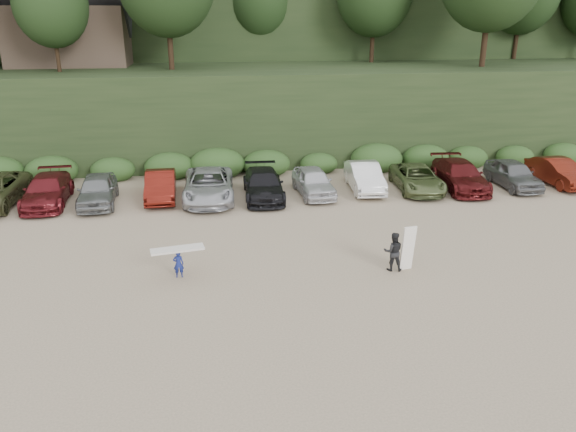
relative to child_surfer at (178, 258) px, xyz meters
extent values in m
plane|color=tan|center=(3.93, -0.31, -0.82)|extent=(120.00, 120.00, 0.00)
cube|color=black|center=(3.93, 21.69, 2.18)|extent=(80.00, 14.00, 6.00)
cube|color=black|center=(3.93, 39.69, 7.18)|extent=(90.00, 30.00, 16.00)
cube|color=#2B491E|center=(3.38, 14.19, -0.22)|extent=(46.20, 2.00, 1.20)
cube|color=brown|center=(-8.07, 23.69, 7.18)|extent=(8.00, 6.00, 4.00)
imported|color=maroon|center=(-7.24, 9.82, -0.07)|extent=(2.35, 5.27, 1.50)
imported|color=gray|center=(-4.62, 9.45, -0.03)|extent=(2.14, 4.73, 1.58)
imported|color=#61150E|center=(-1.39, 9.94, -0.08)|extent=(1.74, 4.56, 1.48)
imported|color=#B1B2B8|center=(1.19, 9.47, -0.02)|extent=(2.76, 5.78, 1.59)
imported|color=black|center=(4.15, 9.36, -0.07)|extent=(2.18, 5.18, 1.49)
imported|color=silver|center=(6.95, 9.52, -0.06)|extent=(2.13, 4.56, 1.51)
imported|color=white|center=(9.99, 10.01, -0.04)|extent=(1.89, 4.77, 1.55)
imported|color=#5D6D3F|center=(12.96, 9.57, -0.12)|extent=(2.67, 5.18, 1.40)
imported|color=#511213|center=(15.49, 9.52, -0.04)|extent=(2.45, 5.48, 1.56)
imported|color=slate|center=(18.69, 9.41, -0.04)|extent=(1.87, 4.55, 1.54)
imported|color=#59180D|center=(21.56, 9.53, -0.06)|extent=(1.90, 4.68, 1.51)
imported|color=navy|center=(0.00, 0.00, -0.27)|extent=(0.41, 0.28, 1.10)
cube|color=silver|center=(0.00, 0.00, 0.34)|extent=(2.07, 0.90, 0.08)
imported|color=black|center=(8.31, -0.49, -0.03)|extent=(0.86, 0.72, 1.58)
cube|color=white|center=(8.86, -0.59, 0.12)|extent=(0.56, 0.36, 1.86)
camera|label=1|loc=(1.49, -19.86, 8.76)|focal=35.00mm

